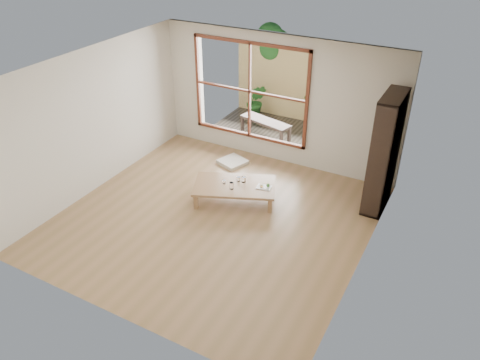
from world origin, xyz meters
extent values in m
plane|color=#9C754E|center=(0.00, 0.00, 0.00)|extent=(5.00, 5.00, 0.00)
cube|color=#986B4A|center=(0.01, 0.67, 0.29)|extent=(1.65, 1.32, 0.05)
cube|color=#986B4A|center=(-0.46, 0.11, 0.14)|extent=(0.10, 0.10, 0.27)
cube|color=#986B4A|center=(-0.72, 0.72, 0.14)|extent=(0.10, 0.10, 0.27)
cube|color=#986B4A|center=(0.74, 0.62, 0.14)|extent=(0.10, 0.10, 0.27)
cube|color=#986B4A|center=(0.48, 1.24, 0.14)|extent=(0.10, 0.10, 0.27)
cube|color=beige|center=(-0.68, 1.84, 0.04)|extent=(0.63, 0.63, 0.07)
cube|color=black|center=(2.31, 1.74, 1.04)|extent=(0.33, 0.94, 2.08)
cylinder|color=silver|center=(0.03, 0.52, 0.38)|extent=(0.07, 0.07, 0.13)
cylinder|color=silver|center=(0.11, 0.83, 0.37)|extent=(0.08, 0.08, 0.11)
cylinder|color=silver|center=(0.00, 0.82, 0.36)|extent=(0.06, 0.06, 0.08)
cylinder|color=silver|center=(-0.18, 0.62, 0.35)|extent=(0.05, 0.05, 0.07)
cube|color=white|center=(0.51, 0.83, 0.33)|extent=(0.28, 0.23, 0.02)
sphere|color=#437F32|center=(0.58, 0.87, 0.37)|extent=(0.06, 0.06, 0.06)
cube|color=gold|center=(0.49, 0.79, 0.35)|extent=(0.05, 0.04, 0.02)
cube|color=beige|center=(0.45, 0.86, 0.34)|extent=(0.06, 0.05, 0.02)
cylinder|color=silver|center=(0.54, 0.78, 0.34)|extent=(0.15, 0.04, 0.01)
cube|color=#393329|center=(-0.60, 3.56, 0.00)|extent=(2.80, 2.00, 0.05)
cube|color=black|center=(-0.64, 3.29, 0.39)|extent=(1.30, 0.67, 0.05)
cube|color=black|center=(-1.24, 3.30, 0.20)|extent=(0.07, 0.07, 0.34)
cube|color=black|center=(-1.16, 3.57, 0.20)|extent=(0.07, 0.07, 0.34)
cube|color=black|center=(-0.11, 3.00, 0.20)|extent=(0.07, 0.07, 0.34)
cube|color=black|center=(-0.04, 3.27, 0.20)|extent=(0.07, 0.07, 0.34)
cube|color=#D5B96D|center=(-0.60, 4.56, 0.90)|extent=(2.80, 0.06, 1.80)
imported|color=#255A21|center=(0.37, 4.25, 0.51)|extent=(1.09, 1.03, 0.98)
imported|color=#255A21|center=(-1.28, 4.10, 0.46)|extent=(0.57, 0.51, 0.88)
cylinder|color=#4C3D2D|center=(-1.30, 4.86, 0.80)|extent=(0.14, 0.14, 1.60)
sphere|color=#255A21|center=(-1.18, 4.86, 1.65)|extent=(0.84, 0.84, 0.84)
sphere|color=#255A21|center=(-1.45, 4.94, 1.45)|extent=(0.70, 0.70, 0.70)
sphere|color=#255A21|center=(-1.27, 4.76, 1.90)|extent=(0.64, 0.64, 0.64)
camera|label=1|loc=(3.48, -5.57, 4.73)|focal=35.00mm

